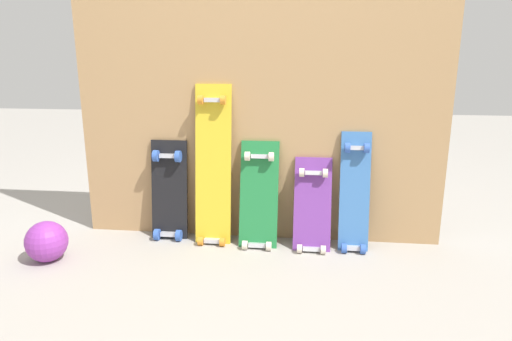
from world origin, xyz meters
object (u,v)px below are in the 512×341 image
object	(u,v)px
skateboard_green	(259,201)
rubber_ball	(47,241)
skateboard_blue	(355,198)
skateboard_yellow	(213,171)
skateboard_purple	(312,211)
skateboard_black	(169,195)

from	to	relation	value
skateboard_green	rubber_ball	xyz separation A→B (m)	(-1.09, -0.36, -0.15)
rubber_ball	skateboard_blue	bearing A→B (deg)	12.73
skateboard_yellow	skateboard_purple	bearing A→B (deg)	-3.05
skateboard_black	skateboard_blue	size ratio (longest dim) A/B	0.89
skateboard_yellow	skateboard_green	size ratio (longest dim) A/B	1.47
skateboard_purple	skateboard_blue	distance (m)	0.24
skateboard_purple	rubber_ball	size ratio (longest dim) A/B	2.66
skateboard_yellow	skateboard_purple	xyz separation A→B (m)	(0.57, -0.03, -0.20)
skateboard_purple	skateboard_blue	size ratio (longest dim) A/B	0.80
skateboard_yellow	skateboard_green	xyz separation A→B (m)	(0.27, -0.02, -0.16)
skateboard_purple	rubber_ball	xyz separation A→B (m)	(-1.40, -0.35, -0.11)
skateboard_black	skateboard_yellow	size ratio (longest dim) A/B	0.66
skateboard_purple	skateboard_blue	xyz separation A→B (m)	(0.23, 0.02, 0.08)
skateboard_blue	skateboard_black	bearing A→B (deg)	178.43
skateboard_black	skateboard_purple	size ratio (longest dim) A/B	1.11
skateboard_black	skateboard_blue	bearing A→B (deg)	-1.57
skateboard_purple	rubber_ball	bearing A→B (deg)	-165.99
skateboard_yellow	skateboard_black	bearing A→B (deg)	176.14
skateboard_black	skateboard_yellow	distance (m)	0.32
skateboard_yellow	skateboard_green	bearing A→B (deg)	-4.60
skateboard_black	skateboard_yellow	world-z (taller)	skateboard_yellow
skateboard_yellow	rubber_ball	bearing A→B (deg)	-155.36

